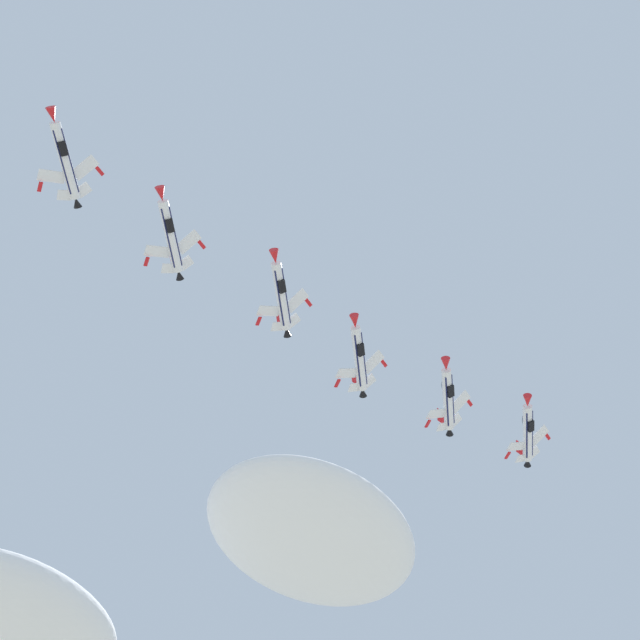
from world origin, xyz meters
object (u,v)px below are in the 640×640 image
at_px(fighter_jet_lead, 65,159).
at_px(fighter_jet_right_wing, 281,295).
at_px(fighter_jet_right_outer, 448,398).
at_px(fighter_jet_trail_slot, 527,432).
at_px(fighter_jet_left_wing, 170,235).
at_px(fighter_jet_left_outer, 359,357).

xyz_separation_m(fighter_jet_lead, fighter_jet_right_wing, (39.38, -2.35, -2.47)).
relative_size(fighter_jet_lead, fighter_jet_right_wing, 1.00).
relative_size(fighter_jet_right_outer, fighter_jet_trail_slot, 1.00).
height_order(fighter_jet_right_wing, fighter_jet_trail_slot, fighter_jet_trail_slot).
relative_size(fighter_jet_lead, fighter_jet_left_wing, 1.00).
distance_m(fighter_jet_lead, fighter_jet_right_wing, 39.53).
xyz_separation_m(fighter_jet_left_wing, fighter_jet_right_outer, (54.06, -4.66, -2.97)).
height_order(fighter_jet_lead, fighter_jet_left_outer, fighter_jet_lead).
bearing_deg(fighter_jet_right_wing, fighter_jet_left_outer, -133.90).
bearing_deg(fighter_jet_right_wing, fighter_jet_right_outer, -139.48).
distance_m(fighter_jet_left_outer, fighter_jet_trail_slot, 36.87).
relative_size(fighter_jet_left_wing, fighter_jet_left_outer, 1.00).
bearing_deg(fighter_jet_left_wing, fighter_jet_lead, 44.59).
bearing_deg(fighter_jet_lead, fighter_jet_right_outer, -139.37).
relative_size(fighter_jet_right_wing, fighter_jet_trail_slot, 1.00).
xyz_separation_m(fighter_jet_left_outer, fighter_jet_trail_slot, (36.36, -4.24, 4.46)).
height_order(fighter_jet_left_wing, fighter_jet_right_outer, fighter_jet_left_wing).
height_order(fighter_jet_left_wing, fighter_jet_left_outer, fighter_jet_left_wing).
bearing_deg(fighter_jet_left_wing, fighter_jet_trail_slot, -140.71).
relative_size(fighter_jet_left_outer, fighter_jet_trail_slot, 1.00).
distance_m(fighter_jet_right_wing, fighter_jet_left_outer, 16.81).
bearing_deg(fighter_jet_left_wing, fighter_jet_left_outer, -138.89).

